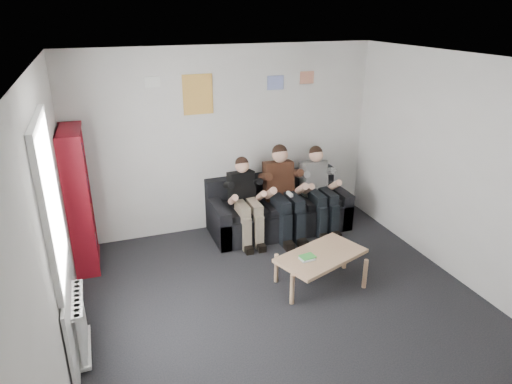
% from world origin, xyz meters
% --- Properties ---
extents(room_shell, '(5.00, 5.00, 5.00)m').
position_xyz_m(room_shell, '(0.00, 0.00, 1.35)').
color(room_shell, black).
rests_on(room_shell, ground).
extents(sofa, '(2.08, 0.85, 0.80)m').
position_xyz_m(sofa, '(0.67, 2.11, 0.29)').
color(sofa, black).
rests_on(sofa, ground).
extents(bookshelf, '(0.27, 0.82, 1.82)m').
position_xyz_m(bookshelf, '(-2.09, 2.01, 0.91)').
color(bookshelf, maroon).
rests_on(bookshelf, ground).
extents(coffee_table, '(1.06, 0.59, 0.43)m').
position_xyz_m(coffee_table, '(0.57, 0.50, 0.37)').
color(coffee_table, tan).
rests_on(coffee_table, ground).
extents(game_cases, '(0.19, 0.15, 0.03)m').
position_xyz_m(game_cases, '(0.36, 0.46, 0.44)').
color(game_cases, silver).
rests_on(game_cases, coffee_table).
extents(person_left, '(0.36, 0.78, 1.22)m').
position_xyz_m(person_left, '(0.09, 1.92, 0.61)').
color(person_left, black).
rests_on(person_left, sofa).
extents(person_middle, '(0.42, 0.91, 1.34)m').
position_xyz_m(person_middle, '(0.67, 1.91, 0.66)').
color(person_middle, '#482818').
rests_on(person_middle, sofa).
extents(person_right, '(0.39, 0.83, 1.26)m').
position_xyz_m(person_right, '(1.25, 1.91, 0.63)').
color(person_right, silver).
rests_on(person_right, sofa).
extents(radiator, '(0.10, 0.64, 0.60)m').
position_xyz_m(radiator, '(-2.15, 0.20, 0.35)').
color(radiator, white).
rests_on(radiator, ground).
extents(window, '(0.05, 1.30, 2.36)m').
position_xyz_m(window, '(-2.22, 0.20, 1.03)').
color(window, white).
rests_on(window, room_shell).
extents(poster_large, '(0.42, 0.01, 0.55)m').
position_xyz_m(poster_large, '(-0.40, 2.49, 2.05)').
color(poster_large, '#F2E155').
rests_on(poster_large, room_shell).
extents(poster_blue, '(0.25, 0.01, 0.20)m').
position_xyz_m(poster_blue, '(0.75, 2.49, 2.15)').
color(poster_blue, '#466EEE').
rests_on(poster_blue, room_shell).
extents(poster_pink, '(0.22, 0.01, 0.18)m').
position_xyz_m(poster_pink, '(1.25, 2.49, 2.20)').
color(poster_pink, '#CE408E').
rests_on(poster_pink, room_shell).
extents(poster_sign, '(0.20, 0.01, 0.14)m').
position_xyz_m(poster_sign, '(-1.00, 2.49, 2.25)').
color(poster_sign, white).
rests_on(poster_sign, room_shell).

